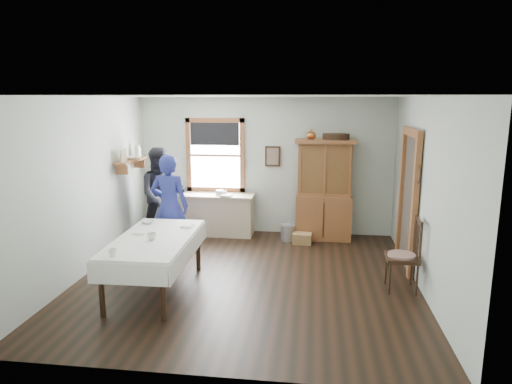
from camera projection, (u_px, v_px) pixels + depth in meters
The scene contains 20 objects.
room at pixel (247, 191), 6.62m from camera, with size 5.01×5.01×2.70m.
window at pixel (215, 151), 9.08m from camera, with size 1.18×0.07×1.48m.
doorway at pixel (409, 196), 7.18m from camera, with size 0.09×1.14×2.22m.
wall_shelf at pixel (131, 159), 8.36m from camera, with size 0.24×1.00×0.44m.
framed_picture at pixel (273, 156), 8.95m from camera, with size 0.30×0.04×0.40m, color #331F11.
rug_beater at pixel (419, 166), 6.53m from camera, with size 0.27×0.27×0.01m, color black.
work_counter at pixel (218, 214), 9.05m from camera, with size 1.42×0.54×0.81m, color tan.
china_hutch at pixel (324, 190), 8.67m from camera, with size 1.13×0.53×1.92m, color #985B2F.
dining_table at pixel (156, 264), 6.39m from camera, with size 1.03×1.96×0.78m, color white.
spindle_chair at pixel (402, 254), 6.38m from camera, with size 0.49×0.49×1.06m, color #331F11.
pail at pixel (288, 233), 8.71m from camera, with size 0.28×0.28×0.30m, color #A1A5AA.
wicker_basket at pixel (302, 238), 8.51m from camera, with size 0.34×0.24×0.20m, color #A47E4A.
woman_blue at pixel (170, 210), 7.69m from camera, with size 0.60×0.39×1.64m, color navy.
figure_dark at pixel (162, 198), 8.58m from camera, with size 0.80×0.62×1.65m, color black.
table_cup_a at pixel (152, 236), 6.19m from camera, with size 0.12×0.12×0.10m, color white.
table_cup_b at pixel (112, 253), 5.54m from camera, with size 0.10×0.10×0.09m, color white.
table_bowl at pixel (147, 222), 7.00m from camera, with size 0.21×0.21×0.05m, color white.
counter_book at pixel (221, 195), 8.84m from camera, with size 0.18×0.24×0.02m, color #745E4D.
counter_bowl at pixel (221, 192), 8.98m from camera, with size 0.21×0.21×0.07m, color white.
shelf_bowl at pixel (132, 158), 8.37m from camera, with size 0.22×0.22×0.05m, color white.
Camera 1 is at (0.95, -6.42, 2.68)m, focal length 32.00 mm.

